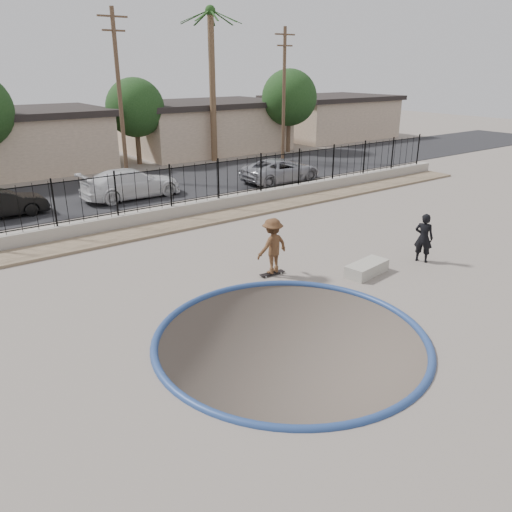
{
  "coord_description": "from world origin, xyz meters",
  "views": [
    {
      "loc": [
        -7.27,
        -9.42,
        6.46
      ],
      "look_at": [
        1.11,
        2.0,
        1.07
      ],
      "focal_mm": 35.0,
      "sensor_mm": 36.0,
      "label": 1
    }
  ],
  "objects_px": {
    "videographer": "(424,238)",
    "car_c": "(131,183)",
    "skateboard": "(272,273)",
    "car_b": "(1,204)",
    "skater": "(272,249)",
    "car_d": "(281,170)",
    "concrete_ledge": "(367,268)"
  },
  "relations": [
    {
      "from": "skater",
      "to": "skateboard",
      "type": "bearing_deg",
      "value": -158.46
    },
    {
      "from": "skateboard",
      "to": "car_c",
      "type": "relative_size",
      "value": 0.17
    },
    {
      "from": "skater",
      "to": "skateboard",
      "type": "relative_size",
      "value": 2.05
    },
    {
      "from": "car_b",
      "to": "skater",
      "type": "bearing_deg",
      "value": -155.96
    },
    {
      "from": "videographer",
      "to": "car_d",
      "type": "height_order",
      "value": "videographer"
    },
    {
      "from": "skater",
      "to": "car_c",
      "type": "xyz_separation_m",
      "value": [
        0.44,
        12.47,
        -0.13
      ]
    },
    {
      "from": "concrete_ledge",
      "to": "skater",
      "type": "bearing_deg",
      "value": 145.04
    },
    {
      "from": "car_c",
      "to": "car_d",
      "type": "relative_size",
      "value": 1.04
    },
    {
      "from": "videographer",
      "to": "concrete_ledge",
      "type": "bearing_deg",
      "value": 58.04
    },
    {
      "from": "skateboard",
      "to": "car_b",
      "type": "bearing_deg",
      "value": 119.04
    },
    {
      "from": "skateboard",
      "to": "car_d",
      "type": "distance_m",
      "value": 14.23
    },
    {
      "from": "skateboard",
      "to": "car_c",
      "type": "xyz_separation_m",
      "value": [
        0.44,
        12.47,
        0.73
      ]
    },
    {
      "from": "car_c",
      "to": "concrete_ledge",
      "type": "bearing_deg",
      "value": -172.85
    },
    {
      "from": "skateboard",
      "to": "concrete_ledge",
      "type": "bearing_deg",
      "value": -30.92
    },
    {
      "from": "concrete_ledge",
      "to": "skateboard",
      "type": "bearing_deg",
      "value": 145.04
    },
    {
      "from": "videographer",
      "to": "car_c",
      "type": "relative_size",
      "value": 0.34
    },
    {
      "from": "skater",
      "to": "skateboard",
      "type": "distance_m",
      "value": 0.86
    },
    {
      "from": "skateboard",
      "to": "videographer",
      "type": "bearing_deg",
      "value": -18.98
    },
    {
      "from": "skater",
      "to": "car_c",
      "type": "relative_size",
      "value": 0.36
    },
    {
      "from": "car_b",
      "to": "car_d",
      "type": "relative_size",
      "value": 0.78
    },
    {
      "from": "skater",
      "to": "car_c",
      "type": "bearing_deg",
      "value": -97.03
    },
    {
      "from": "concrete_ledge",
      "to": "car_b",
      "type": "distance_m",
      "value": 16.56
    },
    {
      "from": "skateboard",
      "to": "car_d",
      "type": "bearing_deg",
      "value": 53.92
    },
    {
      "from": "car_c",
      "to": "skateboard",
      "type": "bearing_deg",
      "value": 176.62
    },
    {
      "from": "skater",
      "to": "car_b",
      "type": "distance_m",
      "value": 13.76
    },
    {
      "from": "skater",
      "to": "concrete_ledge",
      "type": "relative_size",
      "value": 1.15
    },
    {
      "from": "skater",
      "to": "skateboard",
      "type": "xyz_separation_m",
      "value": [
        0.0,
        0.0,
        -0.86
      ]
    },
    {
      "from": "skateboard",
      "to": "car_c",
      "type": "distance_m",
      "value": 12.5
    },
    {
      "from": "skateboard",
      "to": "car_d",
      "type": "height_order",
      "value": "car_d"
    },
    {
      "from": "skateboard",
      "to": "car_b",
      "type": "distance_m",
      "value": 13.77
    },
    {
      "from": "concrete_ledge",
      "to": "car_c",
      "type": "bearing_deg",
      "value": 98.52
    },
    {
      "from": "car_c",
      "to": "car_d",
      "type": "bearing_deg",
      "value": -101.76
    }
  ]
}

